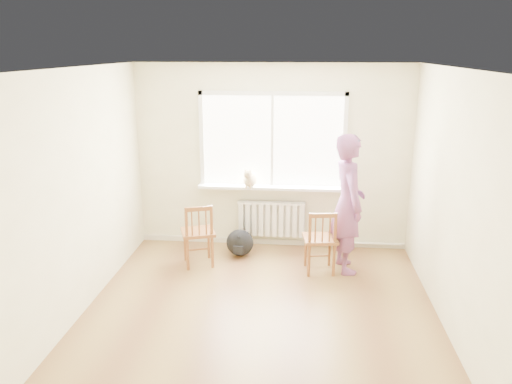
% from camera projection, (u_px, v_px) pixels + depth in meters
% --- Properties ---
extents(floor, '(4.50, 4.50, 0.00)m').
position_uv_depth(floor, '(258.00, 320.00, 5.51)').
color(floor, olive).
rests_on(floor, ground).
extents(ceiling, '(4.50, 4.50, 0.00)m').
position_uv_depth(ceiling, '(259.00, 69.00, 4.76)').
color(ceiling, white).
rests_on(ceiling, back_wall).
extents(back_wall, '(4.00, 0.01, 2.70)m').
position_uv_depth(back_wall, '(272.00, 158.00, 7.28)').
color(back_wall, '#EEE8BE').
rests_on(back_wall, ground).
extents(window, '(2.12, 0.05, 1.42)m').
position_uv_depth(window, '(272.00, 137.00, 7.17)').
color(window, white).
rests_on(window, back_wall).
extents(windowsill, '(2.15, 0.22, 0.04)m').
position_uv_depth(windowsill, '(272.00, 187.00, 7.30)').
color(windowsill, white).
rests_on(windowsill, back_wall).
extents(radiator, '(1.00, 0.12, 0.55)m').
position_uv_depth(radiator, '(271.00, 219.00, 7.45)').
color(radiator, white).
rests_on(radiator, back_wall).
extents(heating_pipe, '(1.40, 0.04, 0.04)m').
position_uv_depth(heating_pipe, '(354.00, 243.00, 7.47)').
color(heating_pipe, silver).
rests_on(heating_pipe, back_wall).
extents(baseboard, '(4.00, 0.03, 0.08)m').
position_uv_depth(baseboard, '(271.00, 242.00, 7.63)').
color(baseboard, beige).
rests_on(baseboard, ground).
extents(chair_left, '(0.55, 0.54, 0.89)m').
position_uv_depth(chair_left, '(198.00, 235.00, 6.78)').
color(chair_left, brown).
rests_on(chair_left, floor).
extents(chair_right, '(0.48, 0.46, 0.87)m').
position_uv_depth(chair_right, '(321.00, 242.00, 6.56)').
color(chair_right, brown).
rests_on(chair_right, floor).
extents(person, '(0.57, 0.75, 1.85)m').
position_uv_depth(person, '(348.00, 204.00, 6.54)').
color(person, '#D24646').
rests_on(person, floor).
extents(cat, '(0.23, 0.46, 0.31)m').
position_uv_depth(cat, '(250.00, 179.00, 7.20)').
color(cat, beige).
rests_on(cat, windowsill).
extents(backpack, '(0.47, 0.41, 0.39)m').
position_uv_depth(backpack, '(240.00, 243.00, 7.18)').
color(backpack, black).
rests_on(backpack, floor).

